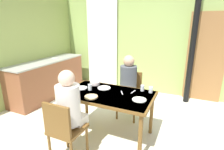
# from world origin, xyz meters

# --- Properties ---
(ground_plane) EXTENTS (6.04, 6.04, 0.00)m
(ground_plane) POSITION_xyz_m (0.00, 0.00, 0.00)
(ground_plane) COLOR silver
(wall_back) EXTENTS (4.59, 0.10, 2.85)m
(wall_back) POSITION_xyz_m (0.00, 2.32, 1.43)
(wall_back) COLOR #93AE5B
(wall_back) RESTS_ON ground_plane
(wall_left) EXTENTS (0.10, 3.48, 2.85)m
(wall_left) POSITION_xyz_m (-2.19, 0.58, 1.43)
(wall_left) COLOR #96A957
(wall_left) RESTS_ON ground_plane
(door_wooden) EXTENTS (0.80, 0.05, 2.00)m
(door_wooden) POSITION_xyz_m (1.59, 2.24, 1.00)
(door_wooden) COLOR olive
(door_wooden) RESTS_ON ground_plane
(stove_pipe_column) EXTENTS (0.12, 0.12, 2.85)m
(stove_pipe_column) POSITION_xyz_m (1.29, 1.97, 1.43)
(stove_pipe_column) COLOR black
(stove_pipe_column) RESTS_ON ground_plane
(curtain_panel) EXTENTS (0.90, 0.03, 2.39)m
(curtain_panel) POSITION_xyz_m (-1.02, 2.22, 1.20)
(curtain_panel) COLOR white
(curtain_panel) RESTS_ON ground_plane
(kitchen_counter) EXTENTS (0.61, 2.07, 0.91)m
(kitchen_counter) POSITION_xyz_m (-1.86, 0.95, 0.45)
(kitchen_counter) COLOR brown
(kitchen_counter) RESTS_ON ground_plane
(dining_table) EXTENTS (1.37, 0.81, 0.73)m
(dining_table) POSITION_xyz_m (0.19, 0.07, 0.65)
(dining_table) COLOR brown
(dining_table) RESTS_ON ground_plane
(chair_near_diner) EXTENTS (0.40, 0.40, 0.87)m
(chair_near_diner) POSITION_xyz_m (-0.05, -0.69, 0.50)
(chair_near_diner) COLOR brown
(chair_near_diner) RESTS_ON ground_plane
(chair_far_diner) EXTENTS (0.40, 0.40, 0.87)m
(chair_far_diner) POSITION_xyz_m (0.30, 0.83, 0.50)
(chair_far_diner) COLOR brown
(chair_far_diner) RESTS_ON ground_plane
(person_near_diner) EXTENTS (0.30, 0.37, 0.77)m
(person_near_diner) POSITION_xyz_m (-0.05, -0.55, 0.78)
(person_near_diner) COLOR silver
(person_near_diner) RESTS_ON ground_plane
(person_far_diner) EXTENTS (0.30, 0.37, 0.77)m
(person_far_diner) POSITION_xyz_m (0.30, 0.69, 0.78)
(person_far_diner) COLOR #50585B
(person_far_diner) RESTS_ON ground_plane
(water_bottle_green_near) EXTENTS (0.07, 0.07, 0.28)m
(water_bottle_green_near) POSITION_xyz_m (-0.42, -0.03, 0.86)
(water_bottle_green_near) COLOR #308769
(water_bottle_green_near) RESTS_ON dining_table
(serving_bowl_center) EXTENTS (0.17, 0.17, 0.05)m
(serving_bowl_center) POSITION_xyz_m (-0.18, 0.33, 0.76)
(serving_bowl_center) COLOR silver
(serving_bowl_center) RESTS_ON dining_table
(dinner_plate_near_left) EXTENTS (0.20, 0.20, 0.01)m
(dinner_plate_near_left) POSITION_xyz_m (-0.30, 0.08, 0.74)
(dinner_plate_near_left) COLOR white
(dinner_plate_near_left) RESTS_ON dining_table
(dinner_plate_near_right) EXTENTS (0.21, 0.21, 0.01)m
(dinner_plate_near_right) POSITION_xyz_m (0.04, 0.24, 0.74)
(dinner_plate_near_right) COLOR white
(dinner_plate_near_right) RESTS_ON dining_table
(dinner_plate_far_center) EXTENTS (0.20, 0.20, 0.01)m
(dinner_plate_far_center) POSITION_xyz_m (0.70, 0.03, 0.74)
(dinner_plate_far_center) COLOR white
(dinner_plate_far_center) RESTS_ON dining_table
(drinking_glass_by_near_diner) EXTENTS (0.06, 0.06, 0.09)m
(drinking_glass_by_near_diner) POSITION_xyz_m (0.64, 0.38, 0.78)
(drinking_glass_by_near_diner) COLOR silver
(drinking_glass_by_near_diner) RESTS_ON dining_table
(drinking_glass_by_far_diner) EXTENTS (0.06, 0.06, 0.10)m
(drinking_glass_by_far_diner) POSITION_xyz_m (-0.13, 0.07, 0.78)
(drinking_glass_by_far_diner) COLOR silver
(drinking_glass_by_far_diner) RESTS_ON dining_table
(drinking_glass_spare_center) EXTENTS (0.06, 0.06, 0.10)m
(drinking_glass_spare_center) POSITION_xyz_m (0.78, 0.36, 0.78)
(drinking_glass_spare_center) COLOR silver
(drinking_glass_spare_center) RESTS_ON dining_table
(bread_plate_sliced) EXTENTS (0.19, 0.19, 0.02)m
(bread_plate_sliced) POSITION_xyz_m (0.04, -0.17, 0.74)
(bread_plate_sliced) COLOR #DBB77A
(bread_plate_sliced) RESTS_ON dining_table
(cutlery_knife_near) EXTENTS (0.04, 0.15, 0.00)m
(cutlery_knife_near) POSITION_xyz_m (0.53, 0.28, 0.73)
(cutlery_knife_near) COLOR silver
(cutlery_knife_near) RESTS_ON dining_table
(cutlery_fork_near) EXTENTS (0.09, 0.14, 0.00)m
(cutlery_fork_near) POSITION_xyz_m (0.38, 0.17, 0.73)
(cutlery_fork_near) COLOR silver
(cutlery_fork_near) RESTS_ON dining_table
(cutlery_knife_far) EXTENTS (0.03, 0.15, 0.00)m
(cutlery_knife_far) POSITION_xyz_m (-0.26, -0.18, 0.73)
(cutlery_knife_far) COLOR silver
(cutlery_knife_far) RESTS_ON dining_table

